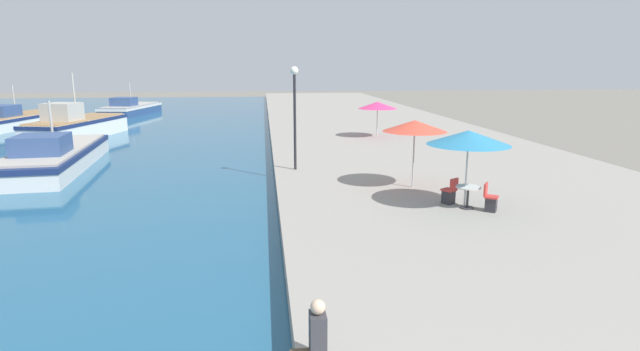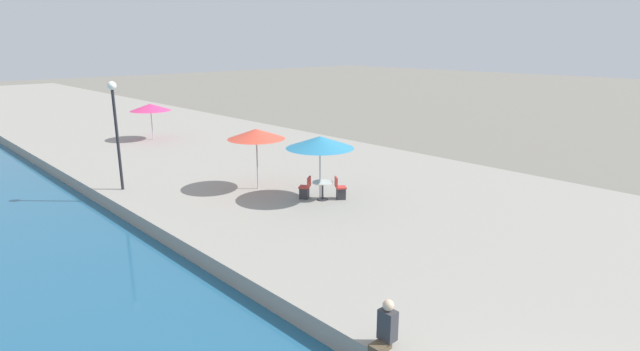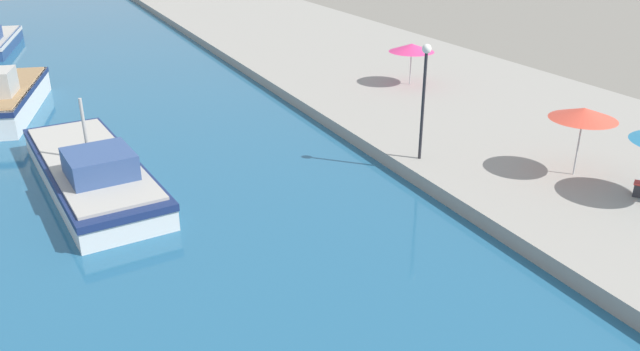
{
  "view_description": "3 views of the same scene",
  "coord_description": "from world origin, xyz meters",
  "views": [
    {
      "loc": [
        -0.42,
        -2.97,
        5.2
      ],
      "look_at": [
        1.5,
        14.11,
        1.39
      ],
      "focal_mm": 28.0,
      "sensor_mm": 36.0,
      "label": 1
    },
    {
      "loc": [
        -6.88,
        -1.55,
        6.7
      ],
      "look_at": [
        6.09,
        12.27,
        1.59
      ],
      "focal_mm": 28.0,
      "sensor_mm": 36.0,
      "label": 2
    },
    {
      "loc": [
        -12.72,
        0.03,
        9.78
      ],
      "look_at": [
        -4.0,
        18.0,
        1.19
      ],
      "focal_mm": 35.0,
      "sensor_mm": 36.0,
      "label": 3
    }
  ],
  "objects": [
    {
      "name": "cafe_chair_right",
      "position": [
        5.76,
        12.8,
        0.92
      ],
      "size": [
        0.57,
        0.58,
        0.91
      ],
      "rotation": [
        0.0,
        0.0,
        0.58
      ],
      "color": "#2D2D33",
      "rests_on": "quay_promenade"
    },
    {
      "name": "lamppost",
      "position": [
        0.94,
        19.09,
        3.68
      ],
      "size": [
        0.36,
        0.36,
        4.56
      ],
      "color": "#232328",
      "rests_on": "quay_promenade"
    },
    {
      "name": "person_at_quay",
      "position": [
        0.29,
        4.11,
        1.06
      ],
      "size": [
        0.57,
        0.36,
        1.06
      ],
      "color": "brown",
      "rests_on": "quay_promenade"
    },
    {
      "name": "cafe_chair_left",
      "position": [
        6.76,
        11.78,
        0.92
      ],
      "size": [
        0.58,
        0.57,
        0.91
      ],
      "rotation": [
        0.0,
        0.0,
        4.11
      ],
      "color": "#2D2D33",
      "rests_on": "quay_promenade"
    },
    {
      "name": "cafe_table",
      "position": [
        6.16,
        12.19,
        1.12
      ],
      "size": [
        0.8,
        0.8,
        0.74
      ],
      "color": "#333338",
      "rests_on": "quay_promenade"
    },
    {
      "name": "cafe_umbrella_white",
      "position": [
        5.22,
        15.22,
        2.97
      ],
      "size": [
        2.42,
        2.42,
        2.59
      ],
      "color": "#B7B7B7",
      "rests_on": "quay_promenade"
    },
    {
      "name": "quay_promenade",
      "position": [
        8.0,
        37.0,
        0.3
      ],
      "size": [
        16.0,
        90.0,
        0.59
      ],
      "color": "gray",
      "rests_on": "ground_plane"
    },
    {
      "name": "cafe_umbrella_pink",
      "position": [
        6.09,
        12.27,
        2.93
      ],
      "size": [
        2.67,
        2.67,
        2.57
      ],
      "color": "#B7B7B7",
      "rests_on": "quay_promenade"
    },
    {
      "name": "cafe_umbrella_striped",
      "position": [
        6.9,
        28.83,
        2.67
      ],
      "size": [
        2.53,
        2.53,
        2.3
      ],
      "color": "#B7B7B7",
      "rests_on": "quay_promenade"
    }
  ]
}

